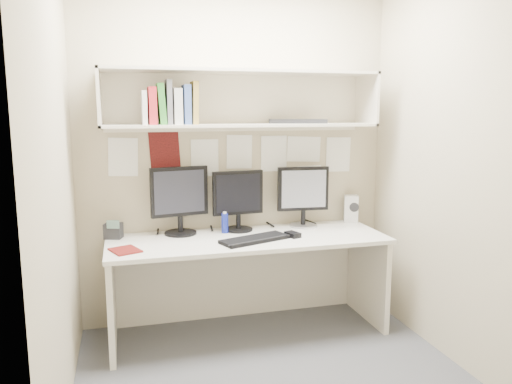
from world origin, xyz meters
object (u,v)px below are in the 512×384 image
object	(u,v)px
monitor_center	(238,198)
desk_phone	(113,231)
keyboard	(255,239)
maroon_notebook	(125,250)
monitor_left	(180,198)
desk	(248,285)
monitor_right	(303,194)
speaker	(351,209)

from	to	relation	value
monitor_center	desk_phone	xyz separation A→B (m)	(-0.92, -0.01, -0.19)
keyboard	maroon_notebook	bearing A→B (deg)	161.77
monitor_left	maroon_notebook	distance (m)	0.61
desk	monitor_right	world-z (taller)	monitor_right
keyboard	maroon_notebook	xyz separation A→B (m)	(-0.88, -0.03, -0.01)
monitor_left	monitor_center	bearing A→B (deg)	-10.47
monitor_left	keyboard	size ratio (longest dim) A/B	1.00
desk	desk_phone	distance (m)	1.05
monitor_right	maroon_notebook	xyz separation A→B (m)	(-1.37, -0.37, -0.25)
monitor_center	desk	bearing A→B (deg)	-89.95
monitor_center	maroon_notebook	xyz separation A→B (m)	(-0.84, -0.37, -0.24)
desk	desk_phone	xyz separation A→B (m)	(-0.94, 0.21, 0.42)
desk	monitor_left	xyz separation A→B (m)	(-0.46, 0.22, 0.63)
monitor_center	desk_phone	distance (m)	0.94
monitor_center	keyboard	bearing A→B (deg)	-88.70
speaker	maroon_notebook	world-z (taller)	speaker
maroon_notebook	desk_phone	xyz separation A→B (m)	(-0.08, 0.36, 0.05)
monitor_center	monitor_left	bearing A→B (deg)	174.51
monitor_left	monitor_right	xyz separation A→B (m)	(0.97, 0.00, -0.01)
maroon_notebook	desk_phone	bearing A→B (deg)	80.08
monitor_center	maroon_notebook	world-z (taller)	monitor_center
monitor_right	maroon_notebook	distance (m)	1.44
keyboard	monitor_left	bearing A→B (deg)	124.60
desk	speaker	bearing A→B (deg)	15.63
monitor_center	keyboard	distance (m)	0.42
keyboard	desk	bearing A→B (deg)	79.02
monitor_center	desk_phone	world-z (taller)	monitor_center
desk	monitor_center	distance (m)	0.65
monitor_right	desk_phone	world-z (taller)	monitor_right
desk_phone	keyboard	bearing A→B (deg)	-1.93
speaker	desk_phone	distance (m)	1.88
speaker	desk_phone	world-z (taller)	speaker
monitor_right	keyboard	distance (m)	0.64
desk	keyboard	distance (m)	0.40
monitor_center	monitor_right	world-z (taller)	monitor_right
desk	speaker	distance (m)	1.09
monitor_left	desk_phone	bearing A→B (deg)	170.19
desk	keyboard	xyz separation A→B (m)	(0.02, -0.12, 0.38)
desk	monitor_left	bearing A→B (deg)	154.62
keyboard	desk_phone	distance (m)	1.02
monitor_left	monitor_right	size ratio (longest dim) A/B	1.06
monitor_right	desk	bearing A→B (deg)	-151.49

